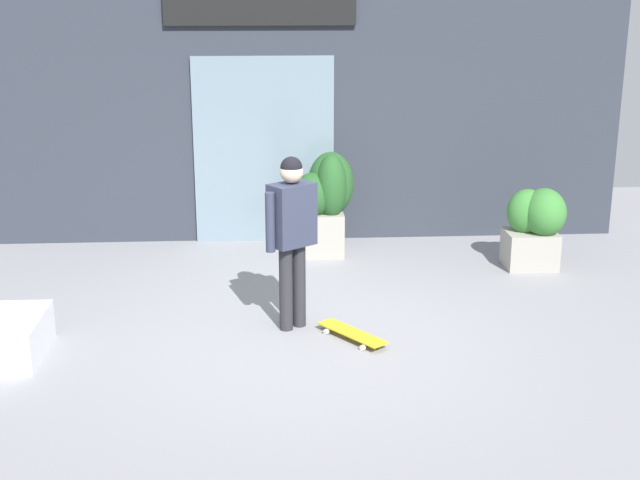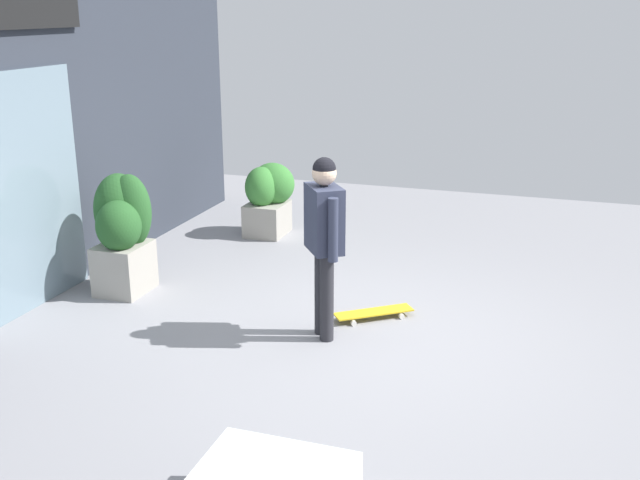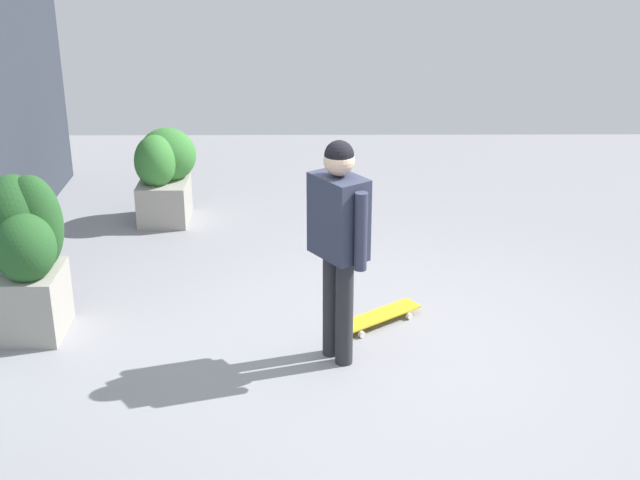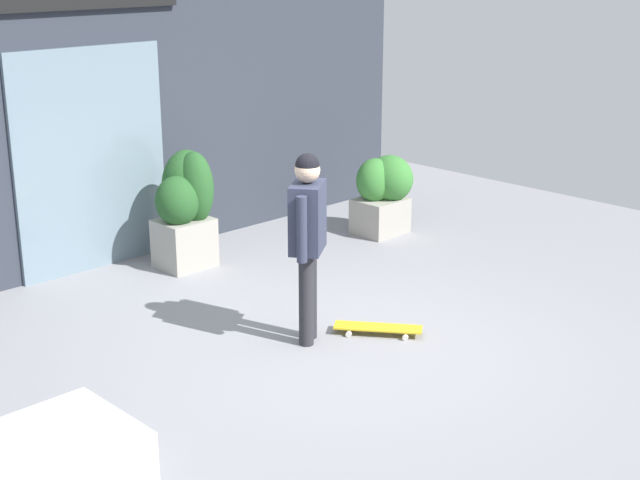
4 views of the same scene
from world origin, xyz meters
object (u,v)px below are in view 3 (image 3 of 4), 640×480
at_px(skateboarder, 339,230).
at_px(skateboard, 378,317).
at_px(planter_box_right, 25,247).
at_px(planter_box_left, 163,171).

bearing_deg(skateboarder, skateboard, 22.72).
relative_size(skateboarder, skateboard, 2.27).
bearing_deg(skateboard, skateboarder, -158.81).
xyz_separation_m(skateboarder, planter_box_right, (0.48, 2.41, -0.33)).
bearing_deg(planter_box_right, planter_box_left, -15.57).
bearing_deg(skateboard, planter_box_left, 94.21).
bearing_deg(skateboarder, planter_box_right, 133.19).
bearing_deg(planter_box_left, skateboard, -138.69).
height_order(planter_box_left, planter_box_right, planter_box_right).
relative_size(planter_box_left, planter_box_right, 0.75).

